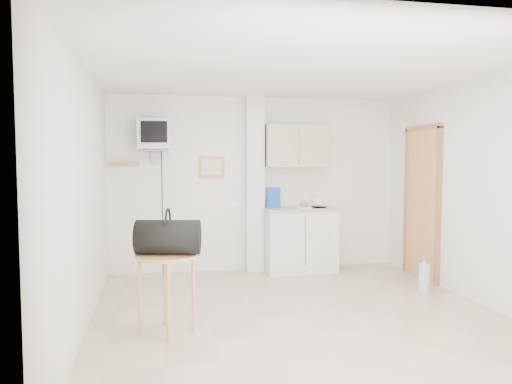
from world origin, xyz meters
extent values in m
plane|color=#B6A891|center=(0.00, 0.00, 0.00)|extent=(4.50, 4.50, 0.00)
cube|color=white|center=(0.00, 2.25, 1.25)|extent=(4.20, 0.04, 2.50)
cube|color=white|center=(0.00, -2.25, 1.25)|extent=(4.20, 0.04, 2.50)
cube|color=white|center=(-2.10, 0.00, 1.25)|extent=(0.04, 4.50, 2.50)
cube|color=white|center=(2.10, 0.00, 1.25)|extent=(0.04, 4.50, 2.50)
cube|color=white|center=(0.00, 0.00, 2.50)|extent=(4.20, 4.50, 0.04)
cube|color=white|center=(-0.05, 2.14, 1.25)|extent=(0.25, 0.22, 2.50)
cube|color=#CE7F56|center=(-0.65, 2.23, 1.50)|extent=(0.36, 0.03, 0.30)
cube|color=silver|center=(-0.65, 2.22, 1.50)|extent=(0.28, 0.01, 0.22)
cube|color=tan|center=(-1.85, 2.22, 1.55)|extent=(0.40, 0.05, 0.06)
cube|color=white|center=(-0.32, 2.24, 0.95)|extent=(0.15, 0.02, 0.08)
cylinder|color=tan|center=(-2.00, 2.16, 1.54)|extent=(0.02, 0.08, 0.02)
cylinder|color=tan|center=(-1.90, 2.16, 1.54)|extent=(0.02, 0.08, 0.02)
cylinder|color=tan|center=(-1.80, 2.16, 1.54)|extent=(0.02, 0.08, 0.02)
cylinder|color=tan|center=(-1.70, 2.16, 1.54)|extent=(0.02, 0.08, 0.02)
cube|color=brown|center=(2.08, 1.25, 1.00)|extent=(0.04, 0.75, 2.00)
cube|color=brown|center=(2.07, 1.25, 1.00)|extent=(0.06, 0.87, 2.06)
cube|color=silver|center=(0.58, 1.98, 0.44)|extent=(1.00, 0.55, 0.88)
cube|color=#A09388|center=(0.58, 1.98, 0.90)|extent=(1.03, 0.58, 0.04)
cylinder|color=#B7B7BA|center=(0.83, 1.98, 0.90)|extent=(0.30, 0.30, 0.05)
cylinder|color=#B7B7BA|center=(0.83, 2.12, 1.00)|extent=(0.02, 0.02, 0.16)
cylinder|color=#B7B7BA|center=(0.83, 2.06, 1.07)|extent=(0.02, 0.13, 0.02)
cube|color=#B3A792|center=(0.55, 2.09, 1.80)|extent=(0.90, 0.32, 0.60)
cube|color=#174AAC|center=(0.21, 2.04, 1.06)|extent=(0.19, 0.07, 0.29)
cylinder|color=white|center=(0.62, 1.89, 0.93)|extent=(0.22, 0.22, 0.01)
sphere|color=tan|center=(0.62, 1.89, 0.97)|extent=(0.11, 0.11, 0.11)
cube|color=slate|center=(-1.45, 2.09, 1.73)|extent=(0.36, 0.32, 0.02)
cube|color=slate|center=(-1.45, 2.22, 1.65)|extent=(0.10, 0.06, 0.20)
cube|color=silver|center=(-1.45, 2.02, 1.95)|extent=(0.44, 0.42, 0.40)
cube|color=black|center=(-1.45, 1.80, 1.97)|extent=(0.34, 0.02, 0.28)
cylinder|color=black|center=(-1.35, 2.23, 0.86)|extent=(0.01, 0.01, 1.73)
cylinder|color=tan|center=(-1.35, -0.24, 0.73)|extent=(0.57, 0.57, 0.03)
cylinder|color=tan|center=(-1.10, -0.23, 0.36)|extent=(0.04, 0.04, 0.72)
cylinder|color=tan|center=(-1.36, 0.01, 0.36)|extent=(0.04, 0.04, 0.72)
cylinder|color=tan|center=(-1.60, -0.25, 0.36)|extent=(0.04, 0.04, 0.72)
cylinder|color=tan|center=(-1.34, -0.49, 0.36)|extent=(0.04, 0.04, 0.72)
cylinder|color=black|center=(-1.33, -0.26, 0.91)|extent=(0.63, 0.43, 0.32)
torus|color=black|center=(-1.33, -0.26, 1.06)|extent=(0.07, 0.24, 0.24)
cylinder|color=#A9C6E0|center=(1.75, 0.59, 0.17)|extent=(0.13, 0.13, 0.35)
cylinder|color=#A9C6E0|center=(1.75, 0.59, 0.37)|extent=(0.04, 0.04, 0.04)
camera|label=1|loc=(-1.44, -4.85, 1.64)|focal=35.00mm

